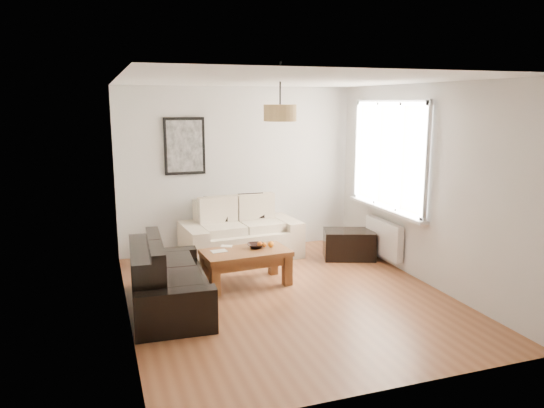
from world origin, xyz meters
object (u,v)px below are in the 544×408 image
object	(u,v)px
loveseat_cream	(241,230)
sofa_leather	(169,277)
coffee_table	(246,267)
ottoman	(349,244)

from	to	relation	value
loveseat_cream	sofa_leather	bearing A→B (deg)	-132.98
loveseat_cream	coffee_table	world-z (taller)	loveseat_cream
sofa_leather	coffee_table	xyz separation A→B (m)	(1.06, 0.47, -0.14)
coffee_table	loveseat_cream	bearing A→B (deg)	77.44
ottoman	sofa_leather	bearing A→B (deg)	-159.77
coffee_table	ottoman	xyz separation A→B (m)	(1.82, 0.59, -0.01)
sofa_leather	ottoman	world-z (taller)	sofa_leather
sofa_leather	ottoman	distance (m)	3.07
sofa_leather	ottoman	bearing A→B (deg)	-66.84
loveseat_cream	ottoman	size ratio (longest dim) A/B	2.30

